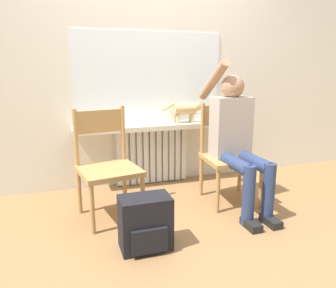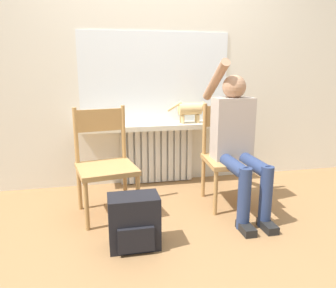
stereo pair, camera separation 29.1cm
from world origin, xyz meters
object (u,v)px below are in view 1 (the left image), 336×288
(chair_right, at_px, (229,153))
(person, at_px, (237,136))
(chair_left, at_px, (107,164))
(backpack, at_px, (145,223))
(cat, at_px, (186,109))

(chair_right, relative_size, person, 0.69)
(chair_right, bearing_deg, person, -87.63)
(chair_right, distance_m, person, 0.23)
(chair_left, bearing_deg, backpack, -84.23)
(person, height_order, backpack, person)
(chair_left, distance_m, chair_right, 1.11)
(chair_left, distance_m, cat, 1.14)
(chair_right, height_order, backpack, chair_right)
(cat, height_order, backpack, cat)
(person, bearing_deg, chair_left, 173.02)
(chair_left, distance_m, person, 1.13)
(chair_left, bearing_deg, cat, 22.74)
(cat, xyz_separation_m, backpack, (-0.75, -1.19, -0.61))
(chair_left, bearing_deg, chair_right, -9.99)
(person, xyz_separation_m, backpack, (-0.94, -0.46, -0.45))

